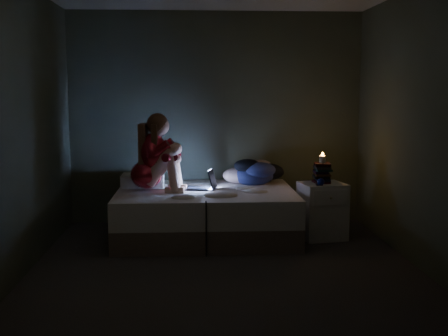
{
  "coord_description": "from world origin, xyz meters",
  "views": [
    {
      "loc": [
        -0.3,
        -5.17,
        1.65
      ],
      "look_at": [
        0.05,
        1.0,
        0.8
      ],
      "focal_mm": 45.76,
      "sensor_mm": 36.0,
      "label": 1
    }
  ],
  "objects": [
    {
      "name": "candle",
      "position": [
        1.15,
        1.03,
        0.88
      ],
      "size": [
        0.07,
        0.07,
        0.08
      ],
      "primitive_type": "cylinder",
      "color": "beige",
      "rests_on": "book_stack"
    },
    {
      "name": "woman",
      "position": [
        -0.8,
        1.08,
        0.97
      ],
      "size": [
        0.58,
        0.43,
        0.86
      ],
      "primitive_type": null,
      "rotation": [
        0.0,
        0.0,
        -0.15
      ],
      "color": "maroon",
      "rests_on": "bed"
    },
    {
      "name": "wall_right",
      "position": [
        1.81,
        0.0,
        1.3
      ],
      "size": [
        0.02,
        3.8,
        2.6
      ],
      "primitive_type": "cube",
      "color": "#353C2B",
      "rests_on": "ground"
    },
    {
      "name": "floor",
      "position": [
        0.0,
        0.0,
        -0.01
      ],
      "size": [
        3.6,
        3.8,
        0.02
      ],
      "primitive_type": "cube",
      "color": "black",
      "rests_on": "ground"
    },
    {
      "name": "wall_front",
      "position": [
        0.0,
        -1.91,
        1.3
      ],
      "size": [
        3.6,
        0.02,
        2.6
      ],
      "primitive_type": "cube",
      "color": "#353C2B",
      "rests_on": "ground"
    },
    {
      "name": "clothes_pile",
      "position": [
        0.43,
        1.5,
        0.7
      ],
      "size": [
        0.6,
        0.52,
        0.31
      ],
      "primitive_type": null,
      "rotation": [
        0.0,
        0.0,
        0.21
      ],
      "color": "navy",
      "rests_on": "bed"
    },
    {
      "name": "pillow",
      "position": [
        -0.87,
        1.4,
        0.61
      ],
      "size": [
        0.48,
        0.34,
        0.14
      ],
      "primitive_type": "cube",
      "color": "silver",
      "rests_on": "bed"
    },
    {
      "name": "bed",
      "position": [
        -0.15,
        1.1,
        0.27
      ],
      "size": [
        1.96,
        1.47,
        0.54
      ],
      "primitive_type": null,
      "color": "beige",
      "rests_on": "ground"
    },
    {
      "name": "wall_left",
      "position": [
        -1.81,
        0.0,
        1.3
      ],
      "size": [
        0.02,
        3.8,
        2.6
      ],
      "primitive_type": "cube",
      "color": "#353C2B",
      "rests_on": "ground"
    },
    {
      "name": "nightstand",
      "position": [
        1.15,
        0.99,
        0.31
      ],
      "size": [
        0.54,
        0.49,
        0.62
      ],
      "primitive_type": "cube",
      "rotation": [
        0.0,
        0.0,
        0.18
      ],
      "color": "silver",
      "rests_on": "ground"
    },
    {
      "name": "phone",
      "position": [
        1.07,
        0.9,
        0.63
      ],
      "size": [
        0.11,
        0.15,
        0.01
      ],
      "primitive_type": "cube",
      "rotation": [
        0.0,
        0.0,
        -0.3
      ],
      "color": "black",
      "rests_on": "nightstand"
    },
    {
      "name": "laptop",
      "position": [
        -0.21,
        1.14,
        0.66
      ],
      "size": [
        0.39,
        0.31,
        0.24
      ],
      "primitive_type": null,
      "rotation": [
        0.0,
        0.0,
        -0.24
      ],
      "color": "black",
      "rests_on": "bed"
    },
    {
      "name": "blue_orb",
      "position": [
        1.07,
        0.86,
        0.66
      ],
      "size": [
        0.08,
        0.08,
        0.08
      ],
      "primitive_type": "sphere",
      "color": "navy",
      "rests_on": "nightstand"
    },
    {
      "name": "book_stack",
      "position": [
        1.15,
        1.03,
        0.73
      ],
      "size": [
        0.19,
        0.25,
        0.22
      ],
      "primitive_type": null,
      "color": "black",
      "rests_on": "nightstand"
    },
    {
      "name": "wall_back",
      "position": [
        0.0,
        1.91,
        1.3
      ],
      "size": [
        3.6,
        0.02,
        2.6
      ],
      "primitive_type": "cube",
      "color": "#353C2B",
      "rests_on": "ground"
    }
  ]
}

